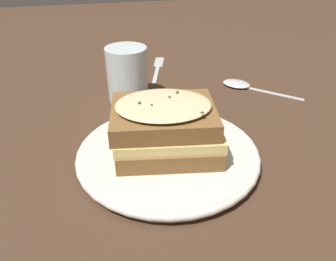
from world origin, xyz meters
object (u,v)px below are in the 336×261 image
at_px(dinner_plate, 168,153).
at_px(spoon, 241,85).
at_px(water_glass, 127,74).
at_px(fork, 158,66).
at_px(sandwich, 166,127).

relative_size(dinner_plate, spoon, 1.87).
relative_size(water_glass, fork, 0.62).
bearing_deg(water_glass, spoon, -89.37).
relative_size(sandwich, water_glass, 1.59).
height_order(dinner_plate, sandwich, sandwich).
relative_size(fork, spoon, 1.18).
distance_m(water_glass, fork, 0.19).
bearing_deg(dinner_plate, fork, -9.09).
distance_m(sandwich, water_glass, 0.22).
bearing_deg(water_glass, dinner_plate, -171.64).
distance_m(sandwich, fork, 0.38).
relative_size(dinner_plate, sandwich, 1.62).
height_order(dinner_plate, fork, dinner_plate).
bearing_deg(fork, dinner_plate, -82.75).
relative_size(dinner_plate, fork, 1.59).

